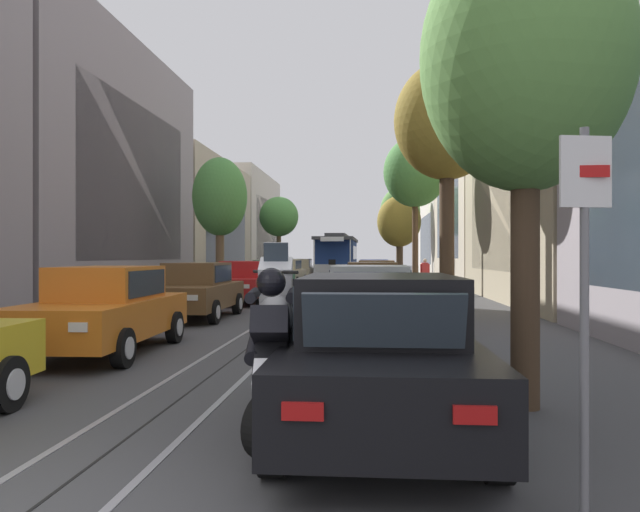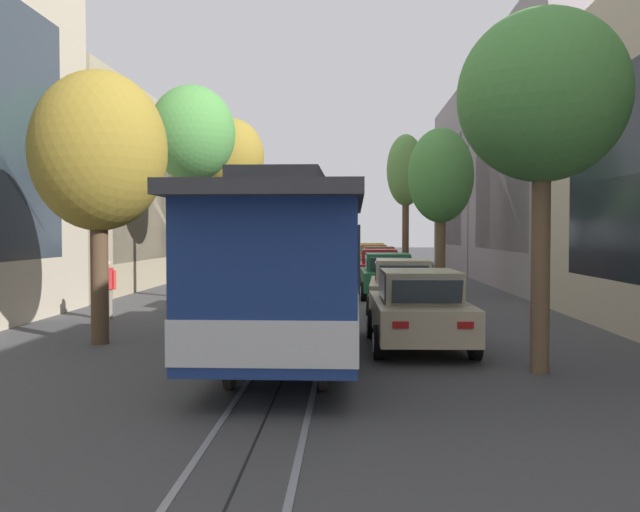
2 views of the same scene
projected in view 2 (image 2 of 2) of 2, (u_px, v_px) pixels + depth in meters
ground_plane at (320, 295)px, 26.41m from camera, size 160.00×160.00×0.00m
trolley_track_rails at (315, 306)px, 22.52m from camera, size 1.14×67.00×0.01m
building_facade_left at (622, 152)px, 22.75m from camera, size 5.71×58.70×10.71m
building_facade_right at (6, 165)px, 21.86m from camera, size 5.04×58.70×10.88m
parked_car_yellow_near_left at (372, 255)px, 47.91m from camera, size 2.14×4.42×1.58m
parked_car_orange_second_left at (373, 258)px, 42.66m from camera, size 2.11×4.41×1.58m
parked_car_brown_mid_left at (379, 262)px, 36.79m from camera, size 2.02×4.37×1.58m
parked_car_red_fourth_left at (379, 267)px, 31.48m from camera, size 2.05×4.38×1.58m
parked_car_green_fifth_left at (387, 275)px, 25.51m from camera, size 2.05×4.38×1.58m
parked_car_beige_sixth_left at (403, 287)px, 20.05m from camera, size 2.14×4.42×1.58m
parked_car_beige_far_left at (419, 309)px, 14.42m from camera, size 2.05×4.38×1.58m
parked_car_black_near_right at (296, 255)px, 47.07m from camera, size 2.04×4.38×1.58m
parked_car_silver_second_right at (290, 259)px, 41.23m from camera, size 2.05×4.38×1.58m
parked_car_brown_mid_right at (279, 264)px, 34.70m from camera, size 2.15×4.42×1.58m
parked_car_brown_fourth_right at (256, 271)px, 28.04m from camera, size 2.00×4.36×1.58m
parked_car_blue_fifth_right at (230, 283)px, 21.51m from camera, size 2.04×4.38×1.58m
street_tree_kerb_left_near at (406, 172)px, 44.49m from camera, size 2.37×2.13×8.41m
street_tree_kerb_left_second at (441, 177)px, 26.91m from camera, size 2.47×2.61×6.26m
street_tree_kerb_left_mid at (542, 98)px, 11.81m from camera, size 2.79×3.06×6.02m
street_tree_kerb_right_near at (268, 205)px, 46.03m from camera, size 2.44×2.27×5.68m
street_tree_kerb_right_second at (230, 158)px, 34.69m from camera, size 3.28×2.93×7.86m
street_tree_kerb_right_mid at (192, 135)px, 25.07m from camera, size 3.03×3.06×7.48m
street_tree_kerb_right_fourth at (98, 153)px, 14.88m from camera, size 2.87×2.49×5.71m
cable_car_trolley at (290, 271)px, 12.70m from camera, size 2.66×9.15×3.28m
motorcycle_with_rider at (311, 252)px, 47.62m from camera, size 0.53×1.82×1.91m
pedestrian_on_left_pavement at (106, 285)px, 19.20m from camera, size 0.55×0.26×1.62m
street_sign_post at (278, 242)px, 48.98m from camera, size 0.36×0.10×2.64m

